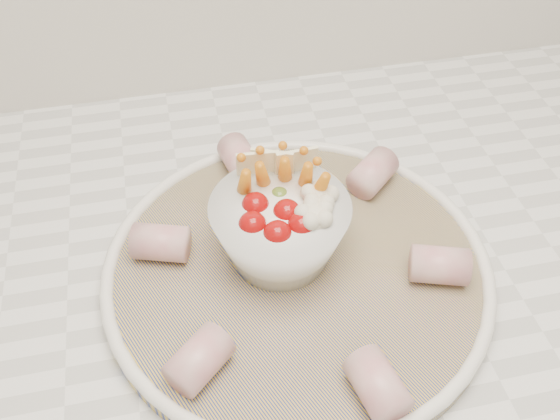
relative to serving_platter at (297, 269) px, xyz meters
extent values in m
cube|color=silver|center=(-0.04, 0.02, -0.03)|extent=(2.04, 0.62, 0.04)
cylinder|color=navy|center=(0.00, 0.00, 0.00)|extent=(0.46, 0.46, 0.01)
torus|color=white|center=(0.00, 0.00, 0.00)|extent=(0.35, 0.35, 0.01)
sphere|color=#930909|center=(-0.04, 0.00, 0.07)|extent=(0.02, 0.02, 0.02)
sphere|color=#930909|center=(-0.02, -0.01, 0.07)|extent=(0.02, 0.02, 0.02)
sphere|color=#930909|center=(0.00, -0.01, 0.07)|extent=(0.02, 0.02, 0.02)
sphere|color=#930909|center=(-0.03, 0.02, 0.07)|extent=(0.02, 0.02, 0.02)
sphere|color=#930909|center=(-0.01, 0.01, 0.07)|extent=(0.02, 0.02, 0.02)
sphere|color=#527025|center=(-0.01, 0.03, 0.06)|extent=(0.02, 0.02, 0.02)
cone|color=#C86C12|center=(-0.02, 0.05, 0.07)|extent=(0.03, 0.04, 0.06)
cone|color=#C86C12|center=(0.00, 0.05, 0.07)|extent=(0.02, 0.04, 0.06)
cone|color=#C86C12|center=(0.02, 0.04, 0.07)|extent=(0.02, 0.04, 0.06)
cone|color=#C86C12|center=(-0.04, 0.04, 0.07)|extent=(0.02, 0.04, 0.06)
cone|color=#C86C12|center=(0.02, 0.02, 0.07)|extent=(0.02, 0.04, 0.06)
sphere|color=silver|center=(0.02, 0.01, 0.07)|extent=(0.03, 0.03, 0.03)
sphere|color=silver|center=(0.01, 0.00, 0.07)|extent=(0.03, 0.03, 0.03)
cube|color=#F6EFC0|center=(-0.01, 0.06, 0.07)|extent=(0.04, 0.02, 0.04)
cube|color=#F6EFC0|center=(0.01, 0.06, 0.07)|extent=(0.04, 0.01, 0.04)
cube|color=#F6EFC0|center=(-0.02, 0.06, 0.07)|extent=(0.04, 0.01, 0.04)
cylinder|color=#BA5561|center=(0.12, -0.04, 0.02)|extent=(0.06, 0.05, 0.03)
cylinder|color=#BA5561|center=(0.10, 0.09, 0.02)|extent=(0.06, 0.06, 0.03)
cylinder|color=#BA5561|center=(-0.03, 0.14, 0.02)|extent=(0.04, 0.05, 0.03)
cylinder|color=#BA5561|center=(-0.12, 0.04, 0.02)|extent=(0.06, 0.05, 0.03)
cylinder|color=#BA5561|center=(-0.10, -0.09, 0.02)|extent=(0.06, 0.06, 0.03)
cylinder|color=#BA5561|center=(0.03, -0.14, 0.02)|extent=(0.04, 0.05, 0.03)
camera|label=1|loc=(-0.09, -0.35, 0.44)|focal=40.00mm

